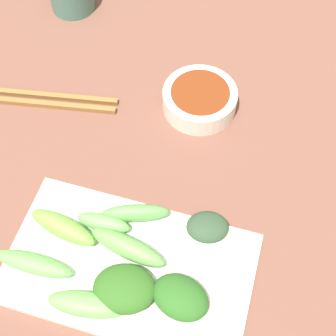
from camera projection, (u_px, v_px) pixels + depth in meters
tabletop at (149, 204)px, 0.63m from camera, size 2.10×2.10×0.02m
sauce_bowl at (200, 99)px, 0.69m from camera, size 0.11×0.11×0.03m
serving_plate at (130, 268)px, 0.57m from camera, size 0.17×0.29×0.01m
broccoli_leafy_0 at (180, 297)px, 0.53m from camera, size 0.07×0.08×0.03m
broccoli_stalk_1 at (63, 227)px, 0.57m from camera, size 0.04×0.09×0.03m
broccoli_leafy_2 at (207, 227)px, 0.58m from camera, size 0.05×0.06×0.02m
broccoli_stalk_3 at (33, 264)px, 0.55m from camera, size 0.03×0.10×0.02m
broccoli_stalk_4 at (104, 223)px, 0.58m from camera, size 0.02×0.07×0.02m
broccoli_leafy_5 at (124, 289)px, 0.53m from camera, size 0.07×0.08×0.03m
broccoli_stalk_6 at (128, 247)px, 0.56m from camera, size 0.04×0.10×0.03m
broccoli_stalk_7 at (87, 304)px, 0.53m from camera, size 0.04×0.09×0.02m
broccoli_stalk_8 at (135, 213)px, 0.58m from camera, size 0.05×0.09×0.03m
chopsticks at (40, 99)px, 0.70m from camera, size 0.06×0.23×0.01m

